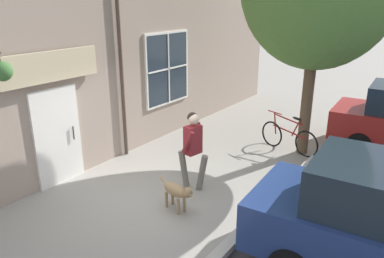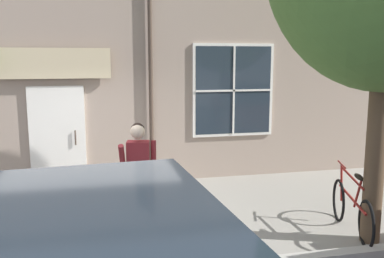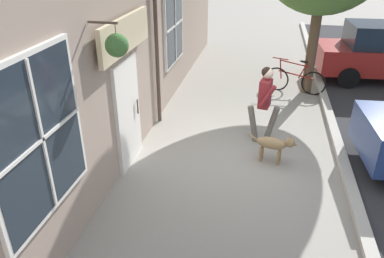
% 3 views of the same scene
% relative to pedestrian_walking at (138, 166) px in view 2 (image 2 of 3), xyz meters
% --- Properties ---
extents(ground_plane, '(90.00, 90.00, 0.00)m').
position_rel_pedestrian_walking_xyz_m(ground_plane, '(-0.37, -0.73, -1.01)').
color(ground_plane, gray).
extents(storefront_facade, '(0.95, 18.00, 4.86)m').
position_rel_pedestrian_walking_xyz_m(storefront_facade, '(-2.71, -0.75, 1.42)').
color(storefront_facade, gray).
rests_on(storefront_facade, ground_plane).
extents(pedestrian_walking, '(0.71, 0.61, 1.69)m').
position_rel_pedestrian_walking_xyz_m(pedestrian_walking, '(0.00, 0.00, 0.00)').
color(pedestrian_walking, '#6B665B').
rests_on(pedestrian_walking, ground_plane).
extents(dog_on_leash, '(0.98, 0.38, 0.63)m').
position_rel_pedestrian_walking_xyz_m(dog_on_leash, '(0.26, -0.88, -0.60)').
color(dog_on_leash, '#997A51').
rests_on(dog_on_leash, ground_plane).
extents(leaning_bicycle, '(1.71, 0.45, 1.00)m').
position_rel_pedestrian_walking_xyz_m(leaning_bicycle, '(0.82, 3.17, -0.64)').
color(leaning_bicycle, black).
rests_on(leaning_bicycle, ground_plane).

